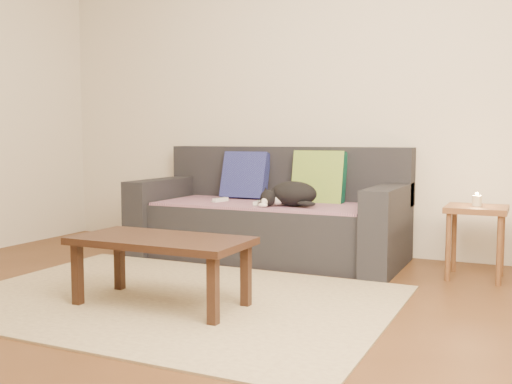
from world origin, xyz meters
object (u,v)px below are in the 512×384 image
Objects in this scene: wii_remote_a at (221,200)px; cat at (291,194)px; side_table at (476,219)px; coffee_table at (161,246)px; wii_remote_b at (258,203)px; sofa at (270,218)px.

cat is at bearing -82.07° from wii_remote_a.
cat is 0.87× the size of side_table.
side_table is (1.28, 0.13, -0.13)m from cat.
side_table is 0.50× the size of coffee_table.
coffee_table is at bearing 171.67° from wii_remote_b.
coffee_table is (0.38, -1.40, -0.11)m from wii_remote_a.
coffee_table is at bearing -135.98° from side_table.
cat is 0.63m from wii_remote_a.
coffee_table is at bearing -98.87° from cat.
wii_remote_b is 0.31× the size of side_table.
wii_remote_b is (-0.25, -0.03, -0.07)m from cat.
side_table reaches higher than coffee_table.
cat is at bearing -174.06° from side_table.
sofa is 1.55m from side_table.
sofa is 14.00× the size of wii_remote_b.
side_table is 2.12m from coffee_table.
sofa is at bearing 141.79° from cat.
sofa reaches higher than coffee_table.
wii_remote_b is (0.01, -0.25, 0.15)m from sofa.
coffee_table is at bearing -89.22° from sofa.
wii_remote_b is at bearing -90.89° from wii_remote_a.
wii_remote_a is at bearing -156.40° from sofa.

